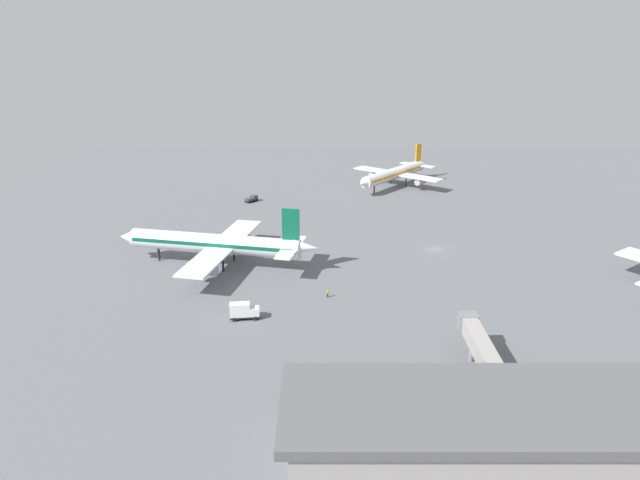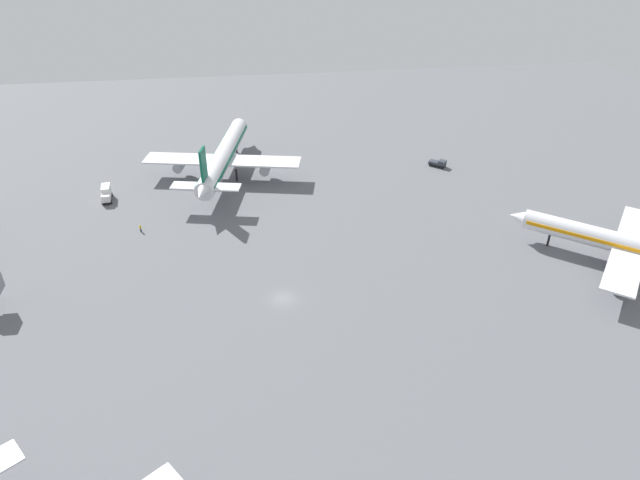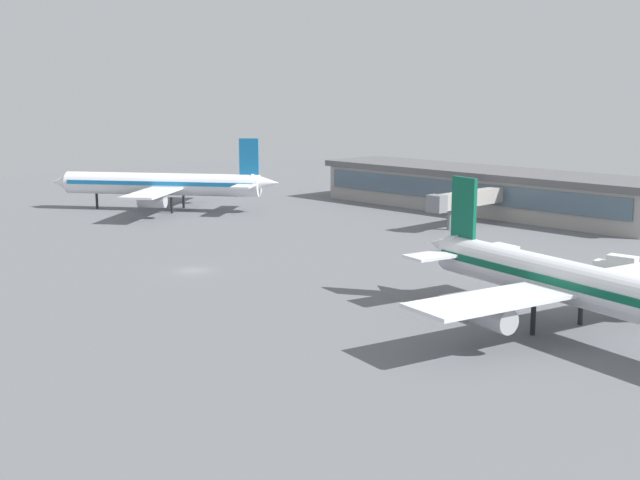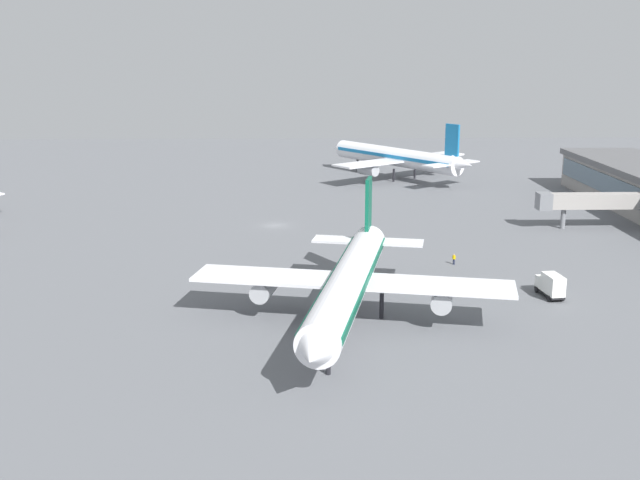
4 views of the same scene
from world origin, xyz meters
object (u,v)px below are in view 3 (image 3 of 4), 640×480
Objects in this scene: catering_truck at (617,267)px; ground_crew_worker at (475,265)px; airplane_distant at (164,184)px; airplane_taxiing at (580,285)px.

catering_truck reaches higher than ground_crew_worker.
airplane_distant is 97.10m from catering_truck.
airplane_distant is at bearing 41.76° from ground_crew_worker.
airplane_taxiing is at bearing 133.21° from airplane_distant.
airplane_taxiing reaches higher than catering_truck.
airplane_distant is at bearing -1.44° from catering_truck.
airplane_taxiing is at bearing 102.51° from catering_truck.
catering_truck is (9.57, -27.71, -3.75)m from airplane_taxiing.
ground_crew_worker is (16.22, 9.80, -0.85)m from catering_truck.
catering_truck is at bearing 148.50° from airplane_distant.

